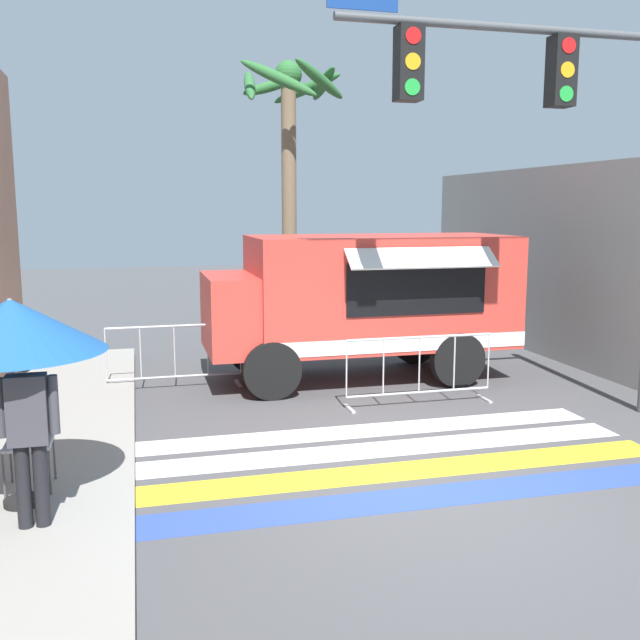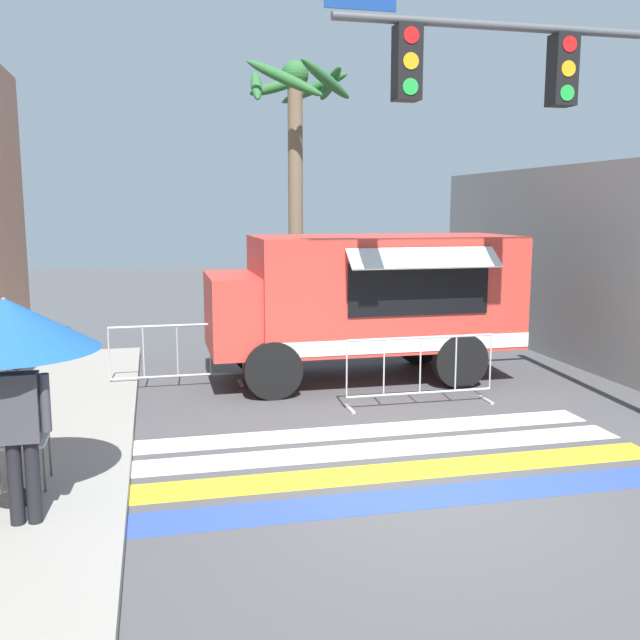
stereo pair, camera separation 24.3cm
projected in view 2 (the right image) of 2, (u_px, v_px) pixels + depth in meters
name	position (u px, v px, depth m)	size (l,w,h in m)	color
ground_plane	(421.00, 491.00, 7.57)	(60.00, 60.00, 0.00)	#4C4C4F
crosswalk_painted	(391.00, 460.00, 8.51)	(6.40, 2.84, 0.01)	#334FB2
food_truck	(361.00, 296.00, 12.29)	(5.26, 2.53, 2.50)	#D13D33
traffic_signal_pole	(560.00, 123.00, 9.38)	(4.93, 0.29, 5.62)	#515456
patio_umbrella	(5.00, 325.00, 6.69)	(1.73, 1.73, 2.01)	black
folding_chair	(25.00, 431.00, 7.36)	(0.45, 0.45, 0.92)	#4C4C51
vendor_person	(20.00, 424.00, 6.34)	(0.53, 0.22, 1.65)	black
barricade_front	(420.00, 371.00, 10.78)	(2.33, 0.44, 1.07)	#B7BABF
barricade_side	(178.00, 356.00, 11.87)	(2.22, 0.44, 1.07)	#B7BABF
palm_tree	(297.00, 140.00, 15.79)	(2.53, 2.65, 6.15)	#7A664C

